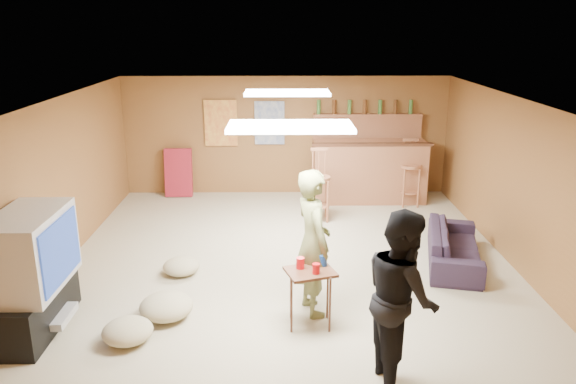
{
  "coord_description": "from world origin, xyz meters",
  "views": [
    {
      "loc": [
        -0.09,
        -6.82,
        3.12
      ],
      "look_at": [
        0.0,
        0.2,
        1.0
      ],
      "focal_mm": 35.0,
      "sensor_mm": 36.0,
      "label": 1
    }
  ],
  "objects_px": {
    "bar_counter": "(369,171)",
    "tray_table": "(310,298)",
    "person_olive": "(313,243)",
    "sofa": "(454,246)",
    "tv_body": "(30,251)",
    "person_black": "(402,297)"
  },
  "relations": [
    {
      "from": "bar_counter",
      "to": "tray_table",
      "type": "height_order",
      "value": "bar_counter"
    },
    {
      "from": "person_olive",
      "to": "sofa",
      "type": "distance_m",
      "value": 2.44
    },
    {
      "from": "bar_counter",
      "to": "sofa",
      "type": "height_order",
      "value": "bar_counter"
    },
    {
      "from": "bar_counter",
      "to": "tv_body",
      "type": "bearing_deg",
      "value": -133.0
    },
    {
      "from": "bar_counter",
      "to": "person_olive",
      "type": "height_order",
      "value": "person_olive"
    },
    {
      "from": "person_black",
      "to": "sofa",
      "type": "distance_m",
      "value": 2.88
    },
    {
      "from": "sofa",
      "to": "person_black",
      "type": "bearing_deg",
      "value": 166.64
    },
    {
      "from": "bar_counter",
      "to": "person_olive",
      "type": "xyz_separation_m",
      "value": [
        -1.25,
        -4.08,
        0.28
      ]
    },
    {
      "from": "tv_body",
      "to": "bar_counter",
      "type": "distance_m",
      "value": 6.09
    },
    {
      "from": "sofa",
      "to": "tray_table",
      "type": "xyz_separation_m",
      "value": [
        -2.03,
        -1.6,
        0.07
      ]
    },
    {
      "from": "sofa",
      "to": "tray_table",
      "type": "relative_size",
      "value": 2.63
    },
    {
      "from": "tray_table",
      "to": "sofa",
      "type": "bearing_deg",
      "value": 38.27
    },
    {
      "from": "tv_body",
      "to": "tray_table",
      "type": "height_order",
      "value": "tv_body"
    },
    {
      "from": "bar_counter",
      "to": "sofa",
      "type": "relative_size",
      "value": 1.2
    },
    {
      "from": "person_black",
      "to": "sofa",
      "type": "relative_size",
      "value": 0.96
    },
    {
      "from": "bar_counter",
      "to": "tray_table",
      "type": "distance_m",
      "value": 4.58
    },
    {
      "from": "tray_table",
      "to": "person_olive",
      "type": "bearing_deg",
      "value": 82.56
    },
    {
      "from": "tv_body",
      "to": "tray_table",
      "type": "bearing_deg",
      "value": 1.13
    },
    {
      "from": "tv_body",
      "to": "person_olive",
      "type": "distance_m",
      "value": 2.93
    },
    {
      "from": "person_black",
      "to": "bar_counter",
      "type": "bearing_deg",
      "value": -12.14
    },
    {
      "from": "person_olive",
      "to": "tray_table",
      "type": "height_order",
      "value": "person_olive"
    },
    {
      "from": "bar_counter",
      "to": "person_black",
      "type": "relative_size",
      "value": 1.24
    }
  ]
}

